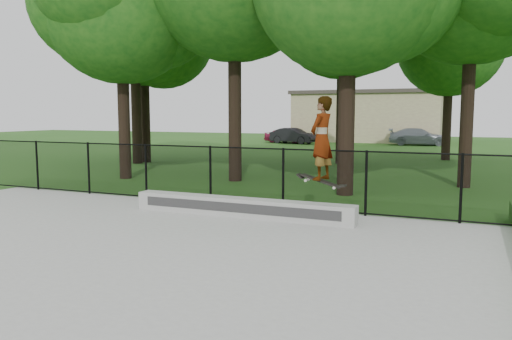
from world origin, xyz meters
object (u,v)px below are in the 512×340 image
object	(u,v)px
car_a	(285,136)
car_c	(419,137)
car_b	(293,136)
skater_airborne	(322,140)
grind_ledge	(240,207)

from	to	relation	value
car_a	car_c	bearing A→B (deg)	-87.47
car_a	car_b	bearing A→B (deg)	-134.90
car_a	skater_airborne	size ratio (longest dim) A/B	1.74
grind_ledge	skater_airborne	bearing A→B (deg)	-7.07
car_c	skater_airborne	world-z (taller)	skater_airborne
skater_airborne	grind_ledge	bearing A→B (deg)	172.93
car_b	grind_ledge	bearing A→B (deg)	-151.30
grind_ledge	car_b	xyz separation A→B (m)	(-8.19, 27.49, 0.35)
grind_ledge	car_c	distance (m)	29.16
car_a	grind_ledge	bearing A→B (deg)	-162.12
car_b	car_c	size ratio (longest dim) A/B	0.84
grind_ledge	car_a	distance (m)	30.12
skater_airborne	car_b	bearing A→B (deg)	110.07
car_c	skater_airborne	bearing A→B (deg)	175.46
car_a	car_c	distance (m)	10.54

